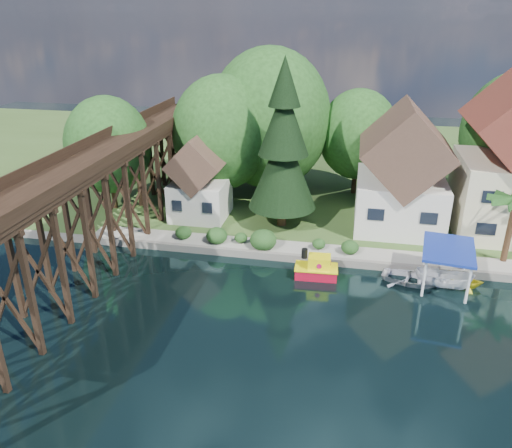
{
  "coord_description": "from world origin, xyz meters",
  "views": [
    {
      "loc": [
        2.67,
        -27.29,
        18.63
      ],
      "look_at": [
        -4.0,
        6.0,
        3.9
      ],
      "focal_mm": 35.0,
      "sensor_mm": 36.0,
      "label": 1
    }
  ],
  "objects_px": {
    "tugboat": "(317,269)",
    "boat_yellow": "(467,280)",
    "trestle_bridge": "(99,198)",
    "boat_white_a": "(411,277)",
    "boat_canopy": "(445,271)",
    "conifer": "(283,148)",
    "house_left": "(402,176)",
    "shed": "(200,183)"
  },
  "relations": [
    {
      "from": "boat_white_a",
      "to": "boat_canopy",
      "type": "bearing_deg",
      "value": -85.31
    },
    {
      "from": "house_left",
      "to": "tugboat",
      "type": "xyz_separation_m",
      "value": [
        -6.33,
        -10.1,
        -4.44
      ]
    },
    {
      "from": "trestle_bridge",
      "to": "boat_white_a",
      "type": "height_order",
      "value": "trestle_bridge"
    },
    {
      "from": "shed",
      "to": "trestle_bridge",
      "type": "bearing_deg",
      "value": -118.19
    },
    {
      "from": "boat_canopy",
      "to": "boat_yellow",
      "type": "bearing_deg",
      "value": 14.82
    },
    {
      "from": "house_left",
      "to": "boat_canopy",
      "type": "height_order",
      "value": "house_left"
    },
    {
      "from": "tugboat",
      "to": "boat_yellow",
      "type": "relative_size",
      "value": 1.43
    },
    {
      "from": "trestle_bridge",
      "to": "boat_yellow",
      "type": "relative_size",
      "value": 19.33
    },
    {
      "from": "boat_yellow",
      "to": "conifer",
      "type": "bearing_deg",
      "value": 61.11
    },
    {
      "from": "trestle_bridge",
      "to": "boat_white_a",
      "type": "xyz_separation_m",
      "value": [
        23.57,
        1.22,
        -4.91
      ]
    },
    {
      "from": "shed",
      "to": "boat_canopy",
      "type": "distance_m",
      "value": 22.56
    },
    {
      "from": "boat_white_a",
      "to": "house_left",
      "type": "bearing_deg",
      "value": 16.74
    },
    {
      "from": "house_left",
      "to": "shed",
      "type": "relative_size",
      "value": 1.4
    },
    {
      "from": "tugboat",
      "to": "boat_white_a",
      "type": "xyz_separation_m",
      "value": [
        6.9,
        0.5,
        -0.26
      ]
    },
    {
      "from": "boat_white_a",
      "to": "boat_yellow",
      "type": "distance_m",
      "value": 3.9
    },
    {
      "from": "conifer",
      "to": "boat_white_a",
      "type": "bearing_deg",
      "value": -35.19
    },
    {
      "from": "shed",
      "to": "conifer",
      "type": "height_order",
      "value": "conifer"
    },
    {
      "from": "boat_white_a",
      "to": "boat_yellow",
      "type": "xyz_separation_m",
      "value": [
        3.9,
        0.11,
        0.17
      ]
    },
    {
      "from": "trestle_bridge",
      "to": "conifer",
      "type": "bearing_deg",
      "value": 34.67
    },
    {
      "from": "boat_white_a",
      "to": "conifer",
      "type": "bearing_deg",
      "value": 68.14
    },
    {
      "from": "trestle_bridge",
      "to": "tugboat",
      "type": "distance_m",
      "value": 17.32
    },
    {
      "from": "tugboat",
      "to": "boat_yellow",
      "type": "distance_m",
      "value": 10.82
    },
    {
      "from": "boat_canopy",
      "to": "boat_yellow",
      "type": "distance_m",
      "value": 1.92
    },
    {
      "from": "conifer",
      "to": "tugboat",
      "type": "distance_m",
      "value": 11.35
    },
    {
      "from": "conifer",
      "to": "trestle_bridge",
      "type": "bearing_deg",
      "value": -145.33
    },
    {
      "from": "trestle_bridge",
      "to": "boat_yellow",
      "type": "height_order",
      "value": "trestle_bridge"
    },
    {
      "from": "shed",
      "to": "boat_white_a",
      "type": "xyz_separation_m",
      "value": [
        18.57,
        -8.11,
        -3.39
      ]
    },
    {
      "from": "trestle_bridge",
      "to": "conifer",
      "type": "relative_size",
      "value": 2.99
    },
    {
      "from": "trestle_bridge",
      "to": "conifer",
      "type": "height_order",
      "value": "conifer"
    },
    {
      "from": "tugboat",
      "to": "boat_yellow",
      "type": "bearing_deg",
      "value": 3.23
    },
    {
      "from": "conifer",
      "to": "boat_canopy",
      "type": "xyz_separation_m",
      "value": [
        13.0,
        -7.95,
        -6.22
      ]
    },
    {
      "from": "boat_yellow",
      "to": "tugboat",
      "type": "bearing_deg",
      "value": 91.38
    },
    {
      "from": "trestle_bridge",
      "to": "boat_white_a",
      "type": "distance_m",
      "value": 24.11
    },
    {
      "from": "shed",
      "to": "tugboat",
      "type": "xyz_separation_m",
      "value": [
        11.67,
        -8.6,
        -3.13
      ]
    },
    {
      "from": "conifer",
      "to": "boat_white_a",
      "type": "distance_m",
      "value": 15.03
    },
    {
      "from": "shed",
      "to": "conifer",
      "type": "distance_m",
      "value": 8.66
    },
    {
      "from": "conifer",
      "to": "boat_white_a",
      "type": "height_order",
      "value": "conifer"
    },
    {
      "from": "shed",
      "to": "tugboat",
      "type": "distance_m",
      "value": 14.83
    },
    {
      "from": "shed",
      "to": "conifer",
      "type": "bearing_deg",
      "value": -3.62
    },
    {
      "from": "tugboat",
      "to": "trestle_bridge",
      "type": "bearing_deg",
      "value": -177.51
    },
    {
      "from": "conifer",
      "to": "house_left",
      "type": "bearing_deg",
      "value": 11.03
    },
    {
      "from": "boat_white_a",
      "to": "trestle_bridge",
      "type": "bearing_deg",
      "value": 106.3
    }
  ]
}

